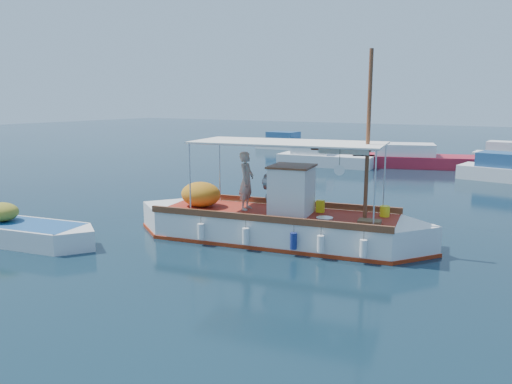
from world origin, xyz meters
The scene contains 6 objects.
ground centered at (0.00, 0.00, 0.00)m, with size 160.00×160.00×0.00m, color black.
fishing_caique centered at (-0.12, 0.51, 0.56)m, with size 10.15×4.04×6.29m.
dinghy centered at (-7.16, -4.06, 0.30)m, with size 5.86×2.43×1.45m.
bg_boat_nw centered at (-6.32, 18.73, 0.49)m, with size 6.84×3.12×1.80m.
bg_boat_n centered at (-0.22, 21.52, 0.49)m, with size 10.28×5.64×1.80m.
bg_boat_far_w centered at (-13.68, 28.00, 0.49)m, with size 6.83×2.45×1.80m.
Camera 1 is at (7.68, -13.57, 4.63)m, focal length 35.00 mm.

